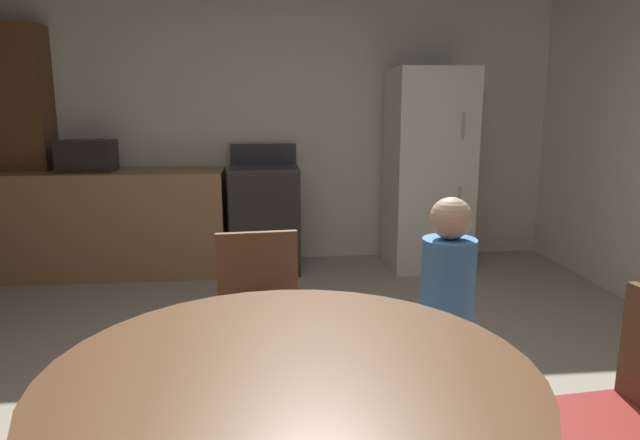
{
  "coord_description": "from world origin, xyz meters",
  "views": [
    {
      "loc": [
        -0.18,
        -2.13,
        1.45
      ],
      "look_at": [
        0.17,
        1.13,
        0.77
      ],
      "focal_mm": 31.26,
      "sensor_mm": 36.0,
      "label": 1
    }
  ],
  "objects_px": {
    "chair_east": "(631,416)",
    "person_child": "(446,319)",
    "microwave": "(87,156)",
    "dining_table": "(292,422)",
    "refrigerator": "(428,170)",
    "chair_north": "(260,316)",
    "oven_range": "(265,217)"
  },
  "relations": [
    {
      "from": "chair_east",
      "to": "person_child",
      "type": "height_order",
      "value": "person_child"
    },
    {
      "from": "microwave",
      "to": "chair_east",
      "type": "bearing_deg",
      "value": -52.87
    },
    {
      "from": "dining_table",
      "to": "refrigerator",
      "type": "bearing_deg",
      "value": 67.86
    },
    {
      "from": "microwave",
      "to": "dining_table",
      "type": "height_order",
      "value": "microwave"
    },
    {
      "from": "refrigerator",
      "to": "chair_north",
      "type": "bearing_deg",
      "value": -121.91
    },
    {
      "from": "microwave",
      "to": "chair_north",
      "type": "relative_size",
      "value": 0.51
    },
    {
      "from": "dining_table",
      "to": "chair_north",
      "type": "relative_size",
      "value": 1.51
    },
    {
      "from": "refrigerator",
      "to": "person_child",
      "type": "height_order",
      "value": "refrigerator"
    },
    {
      "from": "oven_range",
      "to": "refrigerator",
      "type": "distance_m",
      "value": 1.51
    },
    {
      "from": "dining_table",
      "to": "chair_east",
      "type": "bearing_deg",
      "value": 5.3
    },
    {
      "from": "oven_range",
      "to": "chair_east",
      "type": "relative_size",
      "value": 1.26
    },
    {
      "from": "chair_north",
      "to": "chair_east",
      "type": "xyz_separation_m",
      "value": [
        1.15,
        -0.96,
        0.0
      ]
    },
    {
      "from": "oven_range",
      "to": "chair_north",
      "type": "distance_m",
      "value": 2.46
    },
    {
      "from": "oven_range",
      "to": "person_child",
      "type": "relative_size",
      "value": 1.01
    },
    {
      "from": "dining_table",
      "to": "chair_north",
      "type": "xyz_separation_m",
      "value": [
        -0.09,
        1.06,
        -0.11
      ]
    },
    {
      "from": "dining_table",
      "to": "chair_east",
      "type": "height_order",
      "value": "chair_east"
    },
    {
      "from": "refrigerator",
      "to": "person_child",
      "type": "distance_m",
      "value": 2.83
    },
    {
      "from": "oven_range",
      "to": "dining_table",
      "type": "bearing_deg",
      "value": -89.22
    },
    {
      "from": "microwave",
      "to": "chair_east",
      "type": "distance_m",
      "value": 4.31
    },
    {
      "from": "oven_range",
      "to": "person_child",
      "type": "height_order",
      "value": "oven_range"
    },
    {
      "from": "oven_range",
      "to": "dining_table",
      "type": "relative_size",
      "value": 0.83
    },
    {
      "from": "dining_table",
      "to": "person_child",
      "type": "relative_size",
      "value": 1.21
    },
    {
      "from": "person_child",
      "to": "microwave",
      "type": "bearing_deg",
      "value": -99.05
    },
    {
      "from": "refrigerator",
      "to": "chair_east",
      "type": "distance_m",
      "value": 3.4
    },
    {
      "from": "dining_table",
      "to": "person_child",
      "type": "bearing_deg",
      "value": 47.62
    },
    {
      "from": "refrigerator",
      "to": "chair_north",
      "type": "distance_m",
      "value": 2.85
    },
    {
      "from": "microwave",
      "to": "person_child",
      "type": "distance_m",
      "value": 3.57
    },
    {
      "from": "oven_range",
      "to": "dining_table",
      "type": "distance_m",
      "value": 3.52
    },
    {
      "from": "dining_table",
      "to": "chair_east",
      "type": "relative_size",
      "value": 1.51
    },
    {
      "from": "oven_range",
      "to": "microwave",
      "type": "bearing_deg",
      "value": -179.86
    },
    {
      "from": "chair_east",
      "to": "person_child",
      "type": "xyz_separation_m",
      "value": [
        -0.38,
        0.65,
        0.08
      ]
    },
    {
      "from": "microwave",
      "to": "chair_north",
      "type": "distance_m",
      "value": 2.89
    }
  ]
}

